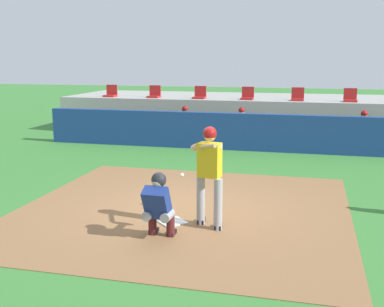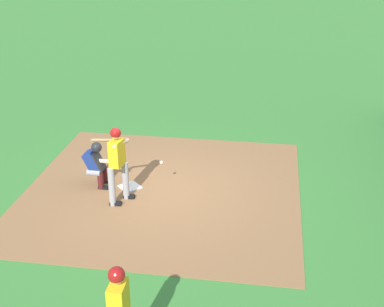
{
  "view_description": "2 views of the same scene",
  "coord_description": "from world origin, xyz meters",
  "px_view_note": "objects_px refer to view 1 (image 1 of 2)",
  "views": [
    {
      "loc": [
        2.36,
        -8.74,
        2.95
      ],
      "look_at": [
        0.0,
        0.7,
        1.0
      ],
      "focal_mm": 44.69,
      "sensor_mm": 36.0,
      "label": 1
    },
    {
      "loc": [
        10.82,
        2.39,
        5.95
      ],
      "look_at": [
        0.0,
        0.7,
        1.0
      ],
      "focal_mm": 49.54,
      "sensor_mm": 36.0,
      "label": 2
    }
  ],
  "objects_px": {
    "stadium_seat_4": "(298,97)",
    "stadium_seat_2": "(200,95)",
    "stadium_seat_5": "(350,98)",
    "batter_at_plate": "(209,170)",
    "dugout_player_0": "(184,124)",
    "stadium_seat_1": "(154,94)",
    "dugout_player_2": "(364,130)",
    "stadium_seat_3": "(247,96)",
    "home_plate": "(172,222)",
    "catcher_crouched": "(159,203)",
    "dugout_player_1": "(241,126)",
    "stadium_seat_0": "(111,93)"
  },
  "relations": [
    {
      "from": "home_plate",
      "to": "stadium_seat_4",
      "type": "relative_size",
      "value": 0.92
    },
    {
      "from": "home_plate",
      "to": "stadium_seat_1",
      "type": "bearing_deg",
      "value": 110.05
    },
    {
      "from": "dugout_player_0",
      "to": "dugout_player_2",
      "type": "relative_size",
      "value": 1.0
    },
    {
      "from": "home_plate",
      "to": "stadium_seat_3",
      "type": "relative_size",
      "value": 0.92
    },
    {
      "from": "catcher_crouched",
      "to": "stadium_seat_2",
      "type": "distance_m",
      "value": 11.12
    },
    {
      "from": "stadium_seat_0",
      "to": "stadium_seat_4",
      "type": "xyz_separation_m",
      "value": [
        7.43,
        0.0,
        0.0
      ]
    },
    {
      "from": "dugout_player_2",
      "to": "stadium_seat_1",
      "type": "bearing_deg",
      "value": 165.29
    },
    {
      "from": "catcher_crouched",
      "to": "stadium_seat_4",
      "type": "distance_m",
      "value": 11.12
    },
    {
      "from": "stadium_seat_2",
      "to": "stadium_seat_3",
      "type": "height_order",
      "value": "same"
    },
    {
      "from": "batter_at_plate",
      "to": "stadium_seat_0",
      "type": "relative_size",
      "value": 3.76
    },
    {
      "from": "catcher_crouched",
      "to": "stadium_seat_0",
      "type": "distance_m",
      "value": 12.3
    },
    {
      "from": "stadium_seat_5",
      "to": "dugout_player_1",
      "type": "bearing_deg",
      "value": -150.89
    },
    {
      "from": "stadium_seat_0",
      "to": "stadium_seat_1",
      "type": "distance_m",
      "value": 1.86
    },
    {
      "from": "stadium_seat_0",
      "to": "stadium_seat_2",
      "type": "bearing_deg",
      "value": 0.0
    },
    {
      "from": "batter_at_plate",
      "to": "stadium_seat_0",
      "type": "xyz_separation_m",
      "value": [
        -6.26,
        10.23,
        0.5
      ]
    },
    {
      "from": "home_plate",
      "to": "dugout_player_0",
      "type": "height_order",
      "value": "dugout_player_0"
    },
    {
      "from": "stadium_seat_4",
      "to": "home_plate",
      "type": "bearing_deg",
      "value": -100.34
    },
    {
      "from": "stadium_seat_4",
      "to": "stadium_seat_2",
      "type": "bearing_deg",
      "value": 180.0
    },
    {
      "from": "batter_at_plate",
      "to": "home_plate",
      "type": "bearing_deg",
      "value": 176.15
    },
    {
      "from": "dugout_player_0",
      "to": "stadium_seat_3",
      "type": "bearing_deg",
      "value": 46.28
    },
    {
      "from": "stadium_seat_0",
      "to": "stadium_seat_2",
      "type": "relative_size",
      "value": 1.0
    },
    {
      "from": "stadium_seat_5",
      "to": "stadium_seat_3",
      "type": "bearing_deg",
      "value": 180.0
    },
    {
      "from": "home_plate",
      "to": "catcher_crouched",
      "type": "height_order",
      "value": "catcher_crouched"
    },
    {
      "from": "catcher_crouched",
      "to": "dugout_player_1",
      "type": "distance_m",
      "value": 8.89
    },
    {
      "from": "batter_at_plate",
      "to": "stadium_seat_2",
      "type": "bearing_deg",
      "value": 103.99
    },
    {
      "from": "dugout_player_0",
      "to": "stadium_seat_1",
      "type": "distance_m",
      "value": 2.83
    },
    {
      "from": "home_plate",
      "to": "stadium_seat_5",
      "type": "distance_m",
      "value": 10.94
    },
    {
      "from": "dugout_player_0",
      "to": "stadium_seat_5",
      "type": "height_order",
      "value": "stadium_seat_5"
    },
    {
      "from": "home_plate",
      "to": "stadium_seat_4",
      "type": "bearing_deg",
      "value": 79.66
    },
    {
      "from": "stadium_seat_2",
      "to": "stadium_seat_3",
      "type": "distance_m",
      "value": 1.86
    },
    {
      "from": "home_plate",
      "to": "stadium_seat_1",
      "type": "height_order",
      "value": "stadium_seat_1"
    },
    {
      "from": "home_plate",
      "to": "dugout_player_0",
      "type": "distance_m",
      "value": 8.4
    },
    {
      "from": "dugout_player_1",
      "to": "stadium_seat_4",
      "type": "height_order",
      "value": "stadium_seat_4"
    },
    {
      "from": "stadium_seat_1",
      "to": "stadium_seat_5",
      "type": "bearing_deg",
      "value": 0.0
    },
    {
      "from": "stadium_seat_0",
      "to": "stadium_seat_2",
      "type": "height_order",
      "value": "same"
    },
    {
      "from": "dugout_player_0",
      "to": "stadium_seat_4",
      "type": "relative_size",
      "value": 2.71
    },
    {
      "from": "dugout_player_2",
      "to": "stadium_seat_1",
      "type": "distance_m",
      "value": 8.06
    },
    {
      "from": "home_plate",
      "to": "stadium_seat_4",
      "type": "height_order",
      "value": "stadium_seat_4"
    },
    {
      "from": "stadium_seat_1",
      "to": "stadium_seat_2",
      "type": "bearing_deg",
      "value": 0.0
    },
    {
      "from": "catcher_crouched",
      "to": "stadium_seat_0",
      "type": "xyz_separation_m",
      "value": [
        -5.57,
        10.93,
        0.93
      ]
    },
    {
      "from": "dugout_player_2",
      "to": "stadium_seat_2",
      "type": "distance_m",
      "value": 6.29
    },
    {
      "from": "dugout_player_0",
      "to": "catcher_crouched",
      "type": "bearing_deg",
      "value": -77.67
    },
    {
      "from": "dugout_player_2",
      "to": "stadium_seat_4",
      "type": "height_order",
      "value": "stadium_seat_4"
    },
    {
      "from": "stadium_seat_0",
      "to": "dugout_player_0",
      "type": "bearing_deg",
      "value": -29.3
    },
    {
      "from": "home_plate",
      "to": "stadium_seat_1",
      "type": "relative_size",
      "value": 0.92
    },
    {
      "from": "stadium_seat_2",
      "to": "stadium_seat_4",
      "type": "relative_size",
      "value": 1.0
    },
    {
      "from": "dugout_player_1",
      "to": "stadium_seat_1",
      "type": "relative_size",
      "value": 2.71
    },
    {
      "from": "stadium_seat_0",
      "to": "stadium_seat_4",
      "type": "bearing_deg",
      "value": 0.0
    },
    {
      "from": "stadium_seat_5",
      "to": "batter_at_plate",
      "type": "bearing_deg",
      "value": -106.47
    },
    {
      "from": "dugout_player_2",
      "to": "stadium_seat_3",
      "type": "distance_m",
      "value": 4.6
    }
  ]
}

